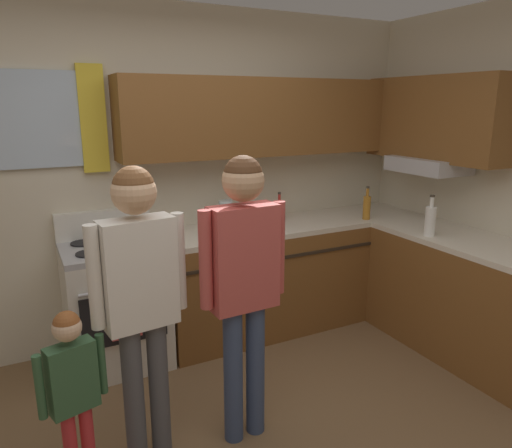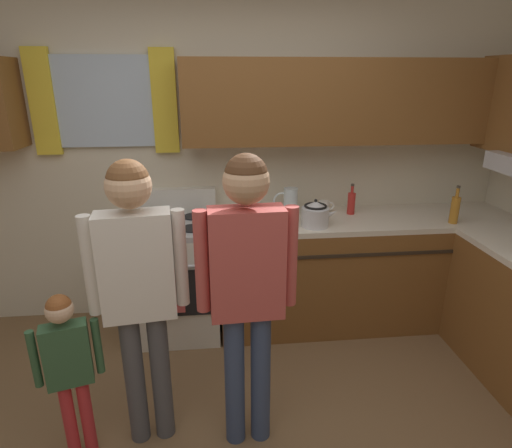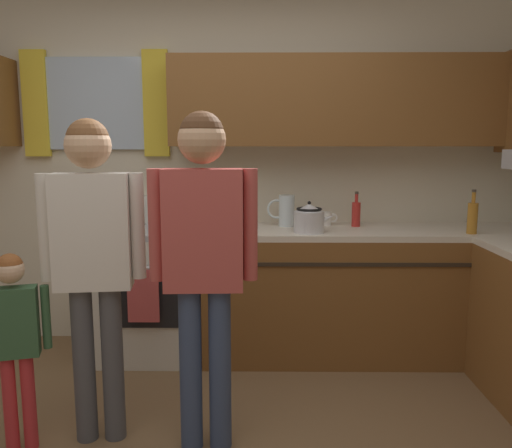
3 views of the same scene
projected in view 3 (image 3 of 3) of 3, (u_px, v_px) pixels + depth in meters
name	position (u px, v px, depth m)	size (l,w,h in m)	color
back_wall_unit	(224.00, 145.00, 3.75)	(4.60, 0.42, 2.60)	beige
kitchen_counter_run	(441.00, 311.00, 3.19)	(2.33, 2.12, 0.90)	brown
stove_oven	(155.00, 289.00, 3.63)	(0.68, 0.67, 1.10)	silver
bottle_oil_amber	(472.00, 217.00, 3.32)	(0.06, 0.06, 0.29)	#B27223
bottle_sauce_red	(356.00, 213.00, 3.62)	(0.06, 0.06, 0.25)	red
mug_ceramic_white	(326.00, 218.00, 3.69)	(0.13, 0.08, 0.09)	white
stovetop_kettle	(309.00, 218.00, 3.37)	(0.27, 0.20, 0.21)	silver
water_pitcher	(286.00, 210.00, 3.64)	(0.19, 0.11, 0.22)	silver
adult_holding_child	(93.00, 244.00, 2.47)	(0.49, 0.22, 1.59)	#4C4C51
adult_in_plaid	(203.00, 243.00, 2.39)	(0.50, 0.22, 1.62)	#38476B
small_child	(14.00, 329.00, 2.43)	(0.32, 0.15, 0.97)	red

